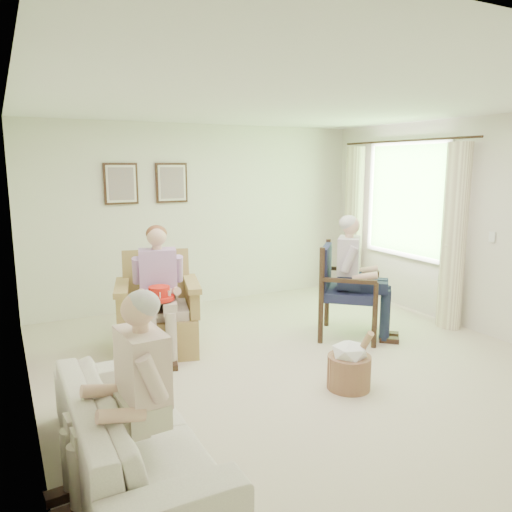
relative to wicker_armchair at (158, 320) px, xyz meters
name	(u,v)px	position (x,y,z in m)	size (l,w,h in m)	color
floor	(302,366)	(1.17, -1.14, -0.34)	(5.50, 5.50, 0.00)	beige
back_wall	(202,215)	(1.17, 1.61, 0.96)	(5.00, 0.04, 2.60)	silver
left_wall	(23,264)	(-1.33, -1.14, 0.96)	(0.04, 5.50, 2.60)	silver
right_wall	(479,226)	(3.67, -1.14, 0.96)	(0.04, 5.50, 2.60)	silver
ceiling	(306,103)	(1.17, -1.14, 2.26)	(5.00, 5.50, 0.02)	white
window	(406,197)	(3.63, 0.06, 1.24)	(0.13, 2.50, 1.63)	#2D6B23
curtain_left	(454,237)	(3.50, -0.92, 0.81)	(0.34, 0.34, 2.30)	#FFF6C7
curtain_right	(354,221)	(3.50, 1.04, 0.81)	(0.34, 0.34, 2.30)	#FFF6C7
framed_print_left	(121,184)	(0.02, 1.57, 1.44)	(0.45, 0.05, 0.55)	#382114
framed_print_right	(172,183)	(0.72, 1.57, 1.44)	(0.45, 0.05, 0.55)	#382114
wicker_armchair	(158,320)	(0.00, 0.00, 0.00)	(0.85, 0.84, 1.08)	tan
wood_armchair	(345,286)	(2.16, -0.52, 0.25)	(0.71, 0.66, 1.09)	black
sofa	(133,430)	(-0.78, -2.11, -0.05)	(0.79, 2.01, 0.59)	beige
person_wicker	(160,282)	(0.00, -0.14, 0.46)	(0.40, 0.63, 1.37)	#BDAC98
person_dark	(355,268)	(2.16, -0.70, 0.51)	(0.40, 0.63, 1.43)	#181F34
person_sofa	(138,383)	(-0.78, -2.31, 0.37)	(0.42, 0.62, 1.25)	beige
red_hat	(159,294)	(-0.07, -0.34, 0.38)	(0.30, 0.30, 0.14)	red
hatbox	(349,365)	(1.28, -1.76, -0.11)	(0.51, 0.51, 0.59)	tan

